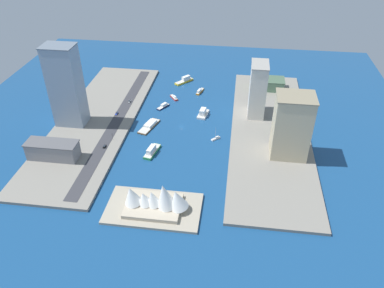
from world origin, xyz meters
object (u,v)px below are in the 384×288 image
(office_block_beige, at_px, (292,126))
(hatchback_blue, at_px, (117,113))
(van_white, at_px, (129,101))
(sailboat_small_white, at_px, (216,138))
(ferry_yellow_fast, at_px, (185,80))
(opera_landmark, at_px, (156,199))
(terminal_long_green, at_px, (268,84))
(hotel_broad_white, at_px, (258,90))
(traffic_light_waterfront, at_px, (112,136))
(ferry_green_doubledeck, at_px, (152,151))
(tugboat_red, at_px, (174,97))
(patrol_launch_navy, at_px, (163,106))
(warehouse_low_gray, at_px, (53,150))
(water_taxi_orange, at_px, (200,91))
(ferry_white_commuter, at_px, (203,113))
(barge_flat_brown, at_px, (149,125))
(suv_black, at_px, (105,146))
(tower_tall_glass, at_px, (66,86))

(office_block_beige, height_order, hatchback_blue, office_block_beige)
(van_white, bearing_deg, sailboat_small_white, 150.43)
(ferry_yellow_fast, bearing_deg, opera_landmark, 93.25)
(terminal_long_green, xyz_separation_m, hatchback_blue, (148.32, 77.25, -4.77))
(hotel_broad_white, bearing_deg, traffic_light_waterfront, 27.01)
(hotel_broad_white, bearing_deg, ferry_green_doubledeck, 40.90)
(terminal_long_green, height_order, hatchback_blue, terminal_long_green)
(tugboat_red, height_order, ferry_yellow_fast, ferry_yellow_fast)
(van_white, relative_size, traffic_light_waterfront, 0.80)
(patrol_launch_navy, distance_m, warehouse_low_gray, 122.71)
(water_taxi_orange, distance_m, tugboat_red, 31.33)
(warehouse_low_gray, xyz_separation_m, terminal_long_green, (-178.25, -152.63, -1.59))
(ferry_yellow_fast, bearing_deg, ferry_white_commuter, 111.89)
(ferry_yellow_fast, xyz_separation_m, terminal_long_green, (-93.79, 8.84, 5.85))
(tugboat_red, bearing_deg, terminal_long_green, -161.60)
(water_taxi_orange, distance_m, traffic_light_waterfront, 124.71)
(water_taxi_orange, height_order, van_white, van_white)
(barge_flat_brown, relative_size, hotel_broad_white, 0.58)
(tugboat_red, distance_m, ferry_yellow_fast, 42.11)
(ferry_green_doubledeck, bearing_deg, suv_black, 0.54)
(sailboat_small_white, relative_size, hatchback_blue, 2.20)
(water_taxi_orange, relative_size, sailboat_small_white, 1.49)
(water_taxi_orange, relative_size, ferry_white_commuter, 0.84)
(ferry_green_doubledeck, height_order, hotel_broad_white, hotel_broad_white)
(barge_flat_brown, height_order, hotel_broad_white, hotel_broad_white)
(traffic_light_waterfront, bearing_deg, terminal_long_green, -138.73)
(patrol_launch_navy, relative_size, terminal_long_green, 0.44)
(barge_flat_brown, height_order, opera_landmark, opera_landmark)
(warehouse_low_gray, distance_m, hotel_broad_white, 191.18)
(water_taxi_orange, height_order, traffic_light_waterfront, traffic_light_waterfront)
(barge_flat_brown, xyz_separation_m, office_block_beige, (-124.82, 29.69, 27.99))
(ferry_green_doubledeck, height_order, tugboat_red, ferry_green_doubledeck)
(office_block_beige, distance_m, warehouse_low_gray, 194.42)
(water_taxi_orange, distance_m, warehouse_low_gray, 173.22)
(terminal_long_green, distance_m, van_white, 151.58)
(warehouse_low_gray, xyz_separation_m, van_white, (-35.79, -101.04, -6.36))
(ferry_white_commuter, height_order, sailboat_small_white, sailboat_small_white)
(ferry_green_doubledeck, height_order, terminal_long_green, terminal_long_green)
(water_taxi_orange, distance_m, office_block_beige, 139.61)
(office_block_beige, height_order, warehouse_low_gray, office_block_beige)
(warehouse_low_gray, xyz_separation_m, tower_tall_glass, (6.33, -55.22, 30.30))
(ferry_white_commuter, distance_m, warehouse_low_gray, 144.25)
(tower_tall_glass, bearing_deg, water_taxi_orange, -143.55)
(patrol_launch_navy, bearing_deg, ferry_white_commuter, 165.52)
(terminal_long_green, xyz_separation_m, van_white, (142.45, 51.59, -4.77))
(sailboat_small_white, height_order, patrol_launch_navy, sailboat_small_white)
(van_white, bearing_deg, opera_landmark, 112.30)
(suv_black, height_order, hatchback_blue, hatchback_blue)
(tower_tall_glass, bearing_deg, office_block_beige, 173.00)
(ferry_white_commuter, distance_m, patrol_launch_navy, 43.46)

